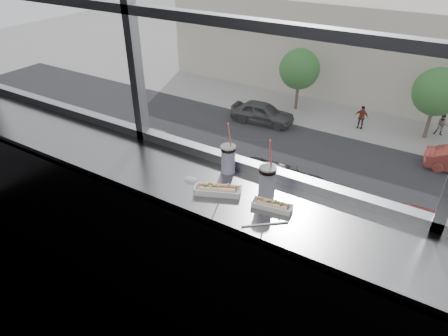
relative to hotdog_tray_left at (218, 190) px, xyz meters
The scene contains 19 objects.
wall_back_lower 0.68m from the hotdog_tray_left, 67.11° to the left, with size 6.00×6.00×0.00m, color black.
counter 0.16m from the hotdog_tray_left, 21.30° to the left, with size 6.00×0.55×0.06m, color gray.
counter_fascia 0.63m from the hotdog_tray_left, 55.32° to the right, with size 6.00×0.04×1.04m, color gray.
hotdog_tray_left is the anchor object (origin of this frame).
hotdog_tray_right 0.34m from the hotdog_tray_left, ahead, with size 0.23×0.11×0.06m.
soda_cup_left 0.26m from the hotdog_tray_left, 107.13° to the left, with size 0.10×0.10×0.35m.
soda_cup_right 0.30m from the hotdog_tray_left, 25.41° to the left, with size 0.11×0.11×0.39m.
loose_straw 0.38m from the hotdog_tray_left, 16.95° to the right, with size 0.01×0.01×0.25m, color white.
wrapper 0.22m from the hotdog_tray_left, behind, with size 0.09×0.07×0.02m, color silver.
street_asphalt 23.66m from the hotdog_tray_left, 89.61° to the left, with size 80.00×10.00×0.06m, color black.
far_sidewalk 30.81m from the hotdog_tray_left, 89.72° to the left, with size 80.00×6.00×0.04m, color gray.
car_far_a 29.02m from the hotdog_tray_left, 115.15° to the left, with size 6.75×2.81×2.25m, color #2F2E2E.
car_near_b 20.61m from the hotdog_tray_left, 110.49° to the left, with size 6.40×2.66×2.13m, color black.
car_near_c 19.73m from the hotdog_tray_left, 84.51° to the left, with size 6.59×2.74×2.20m, color maroon.
car_near_a 24.88m from the hotdog_tray_left, 132.85° to the left, with size 5.88×2.45×1.96m, color gray.
pedestrian_b 31.36m from the hotdog_tray_left, 88.56° to the left, with size 0.87×0.66×1.97m, color #66605B.
pedestrian_a 29.92m from the hotdog_tray_left, 99.58° to the left, with size 0.96×0.72×2.16m, color #66605B.
tree_left 31.35m from the hotdog_tray_left, 109.92° to the left, with size 3.26×3.26×5.10m.
tree_center 29.60m from the hotdog_tray_left, 90.24° to the left, with size 3.35×3.35×5.23m.
Camera 1 is at (0.90, -0.44, 2.46)m, focal length 32.00 mm.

